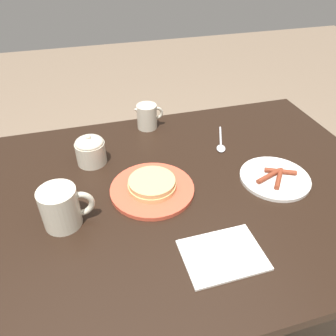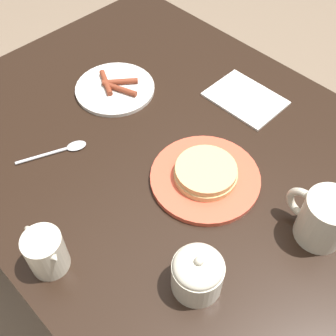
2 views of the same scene
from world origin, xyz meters
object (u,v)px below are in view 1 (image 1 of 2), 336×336
creamer_pitcher (147,116)px  spoon (221,144)px  pancake_plate (152,187)px  sugar_bowl (90,150)px  coffee_mug (62,207)px  side_plate_bacon (275,178)px  napkin (223,255)px

creamer_pitcher → spoon: (0.21, -0.18, -0.04)m
pancake_plate → creamer_pitcher: bearing=79.3°
creamer_pitcher → sugar_bowl: (-0.21, -0.16, -0.00)m
pancake_plate → coffee_mug: size_ratio=1.81×
pancake_plate → coffee_mug: (-0.23, -0.06, 0.04)m
side_plate_bacon → sugar_bowl: sugar_bowl is taller
napkin → creamer_pitcher: bearing=93.3°
pancake_plate → sugar_bowl: (-0.15, 0.18, 0.03)m
side_plate_bacon → creamer_pitcher: 0.49m
pancake_plate → side_plate_bacon: 0.36m
coffee_mug → sugar_bowl: 0.26m
napkin → spoon: spoon is taller
pancake_plate → spoon: 0.32m
side_plate_bacon → coffee_mug: bearing=-179.0°
coffee_mug → sugar_bowl: (0.09, 0.24, -0.01)m
pancake_plate → sugar_bowl: size_ratio=2.37×
creamer_pitcher → sugar_bowl: 0.27m
side_plate_bacon → coffee_mug: (-0.59, -0.01, 0.05)m
sugar_bowl → creamer_pitcher: bearing=37.3°
coffee_mug → sugar_bowl: coffee_mug is taller
creamer_pitcher → napkin: bearing=-86.7°
napkin → side_plate_bacon: bearing=39.6°
creamer_pitcher → sugar_bowl: sugar_bowl is taller
coffee_mug → pancake_plate: bearing=13.8°
pancake_plate → creamer_pitcher: (0.06, 0.34, 0.03)m
creamer_pitcher → pancake_plate: bearing=-100.7°
side_plate_bacon → creamer_pitcher: (-0.29, 0.39, 0.04)m
sugar_bowl → spoon: 0.42m
pancake_plate → spoon: pancake_plate is taller
pancake_plate → side_plate_bacon: bearing=-7.7°
side_plate_bacon → napkin: size_ratio=1.11×
pancake_plate → creamer_pitcher: creamer_pitcher is taller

